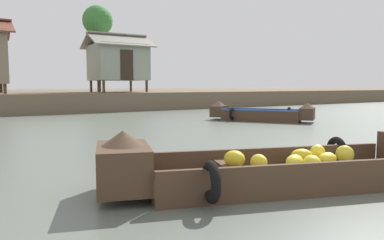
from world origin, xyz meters
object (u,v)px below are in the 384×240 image
(banana_boat, at_px, (286,165))
(palm_tree_near, at_px, (98,22))
(fishing_skiff_distant, at_px, (261,114))
(stilt_house_mid_right, at_px, (118,62))

(banana_boat, xyz_separation_m, palm_tree_near, (3.32, 20.11, 5.28))
(fishing_skiff_distant, height_order, stilt_house_mid_right, stilt_house_mid_right)
(banana_boat, relative_size, fishing_skiff_distant, 1.37)
(stilt_house_mid_right, relative_size, palm_tree_near, 0.69)
(fishing_skiff_distant, xyz_separation_m, stilt_house_mid_right, (-2.22, 11.00, 2.68))
(banana_boat, xyz_separation_m, fishing_skiff_distant, (6.34, 7.67, -0.02))
(banana_boat, distance_m, palm_tree_near, 21.06)
(stilt_house_mid_right, bearing_deg, palm_tree_near, 119.26)
(palm_tree_near, bearing_deg, banana_boat, -99.37)
(banana_boat, height_order, palm_tree_near, palm_tree_near)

